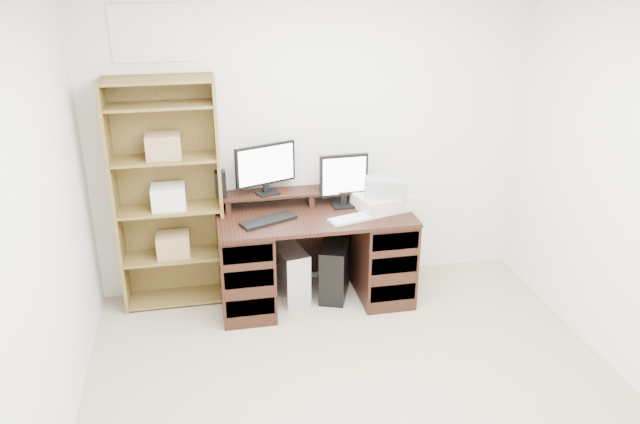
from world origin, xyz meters
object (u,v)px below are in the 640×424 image
object	(u,v)px
desk	(315,255)
tower_black	(335,268)
tower_silver	(290,272)
monitor_wide	(266,166)
printer	(385,201)
bookshelf	(168,193)
monitor_small	(344,178)

from	to	relation	value
desk	tower_black	xyz separation A→B (m)	(0.18, 0.05, -0.16)
desk	tower_silver	xyz separation A→B (m)	(-0.19, 0.07, -0.17)
monitor_wide	printer	size ratio (longest dim) A/B	1.08
printer	tower_silver	distance (m)	0.96
tower_silver	bookshelf	distance (m)	1.14
tower_silver	tower_black	xyz separation A→B (m)	(0.37, -0.02, 0.01)
desk	bookshelf	world-z (taller)	bookshelf
printer	tower_silver	xyz separation A→B (m)	(-0.76, 0.06, -0.58)
tower_black	monitor_small	bearing A→B (deg)	60.45
printer	bookshelf	world-z (taller)	bookshelf
monitor_wide	printer	xyz separation A→B (m)	(0.91, -0.18, -0.28)
monitor_wide	monitor_small	world-z (taller)	monitor_wide
tower_silver	monitor_wide	bearing A→B (deg)	129.73
monitor_small	printer	xyz separation A→B (m)	(0.31, -0.10, -0.17)
tower_silver	bookshelf	xyz separation A→B (m)	(-0.90, 0.14, 0.70)
monitor_wide	bookshelf	world-z (taller)	bookshelf
monitor_wide	tower_silver	xyz separation A→B (m)	(0.15, -0.12, -0.87)
desk	tower_silver	bearing A→B (deg)	159.17
monitor_small	tower_black	size ratio (longest dim) A/B	0.84
bookshelf	tower_black	bearing A→B (deg)	-7.35
bookshelf	monitor_wide	bearing A→B (deg)	-1.27
desk	printer	distance (m)	0.70
monitor_small	tower_silver	distance (m)	0.88
tower_black	desk	bearing A→B (deg)	-144.27
monitor_small	printer	bearing A→B (deg)	-20.69
tower_silver	monitor_small	bearing A→B (deg)	-5.71
monitor_small	tower_black	bearing A→B (deg)	-142.22
monitor_wide	tower_black	distance (m)	1.02
printer	tower_black	bearing A→B (deg)	160.98
tower_silver	tower_black	world-z (taller)	tower_black
desk	printer	xyz separation A→B (m)	(0.56, 0.02, 0.42)
desk	monitor_small	distance (m)	0.65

